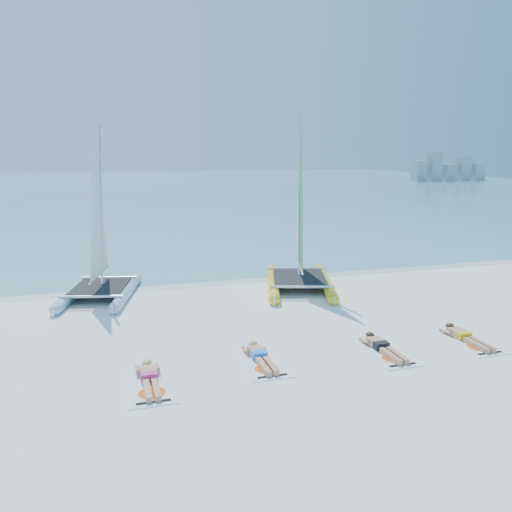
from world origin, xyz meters
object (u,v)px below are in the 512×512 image
(towel_a, at_px, (150,386))
(catamaran_blue, at_px, (98,245))
(catamaran_yellow, at_px, (299,230))
(sunbather_d, at_px, (465,336))
(towel_d, at_px, (469,343))
(towel_b, at_px, (262,363))
(sunbather_c, at_px, (382,346))
(sunbather_a, at_px, (149,378))
(towel_c, at_px, (386,353))
(sunbather_b, at_px, (260,356))

(towel_a, bearing_deg, catamaran_blue, 97.89)
(catamaran_yellow, height_order, sunbather_d, catamaran_yellow)
(towel_d, bearing_deg, catamaran_yellow, 107.37)
(catamaran_blue, xyz_separation_m, towel_b, (3.70, -7.04, -1.81))
(towel_a, relative_size, sunbather_d, 1.07)
(sunbather_c, bearing_deg, sunbather_a, -178.69)
(towel_c, bearing_deg, sunbather_d, 4.29)
(sunbather_c, bearing_deg, catamaran_blue, 133.67)
(sunbather_a, height_order, sunbather_d, same)
(towel_c, bearing_deg, towel_a, -178.69)
(sunbather_b, distance_m, sunbather_d, 5.63)
(towel_c, distance_m, towel_d, 2.49)
(catamaran_yellow, distance_m, sunbather_c, 6.97)
(towel_a, bearing_deg, towel_d, 0.88)
(sunbather_a, distance_m, towel_b, 2.67)
(sunbather_d, bearing_deg, sunbather_b, 176.81)
(catamaran_yellow, height_order, sunbather_a, catamaran_yellow)
(sunbather_b, relative_size, towel_d, 0.93)
(catamaran_blue, height_order, sunbather_a, catamaran_blue)
(sunbather_c, bearing_deg, towel_a, -176.79)
(towel_b, relative_size, sunbather_c, 1.07)
(towel_b, relative_size, sunbather_d, 1.07)
(catamaran_blue, xyz_separation_m, sunbather_c, (6.83, -7.16, -1.70))
(towel_c, distance_m, sunbather_c, 0.22)
(catamaran_yellow, bearing_deg, towel_c, -75.60)
(catamaran_blue, bearing_deg, towel_c, -33.52)
(catamaran_blue, distance_m, towel_c, 10.20)
(catamaran_blue, height_order, towel_a, catamaran_blue)
(sunbather_a, relative_size, towel_b, 0.93)
(sunbather_b, distance_m, towel_d, 5.65)
(sunbather_b, bearing_deg, catamaran_yellow, 61.38)
(towel_c, bearing_deg, towel_d, -0.13)
(towel_b, bearing_deg, towel_a, -170.60)
(sunbather_a, bearing_deg, sunbather_d, 0.88)
(towel_a, relative_size, towel_d, 1.00)
(catamaran_yellow, bearing_deg, towel_b, -100.71)
(sunbather_d, bearing_deg, towel_a, -177.79)
(towel_d, bearing_deg, towel_b, 176.81)
(towel_a, relative_size, sunbather_c, 1.07)
(towel_d, bearing_deg, sunbather_d, 90.00)
(sunbather_d, bearing_deg, towel_c, -175.71)
(towel_b, bearing_deg, catamaran_yellow, 62.09)
(towel_c, height_order, towel_d, same)
(towel_b, height_order, sunbather_b, sunbather_b)
(towel_d, xyz_separation_m, sunbather_d, (0.00, 0.19, 0.11))
(sunbather_c, bearing_deg, catamaran_yellow, 87.12)
(towel_d, relative_size, sunbather_d, 1.07)
(towel_a, height_order, towel_d, same)
(catamaran_yellow, height_order, sunbather_c, catamaran_yellow)
(towel_c, height_order, sunbather_d, sunbather_d)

